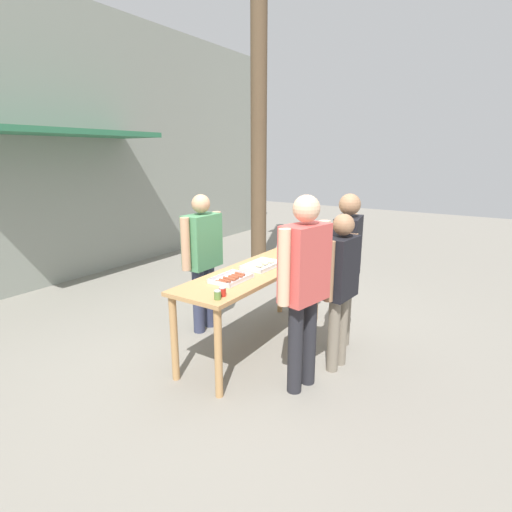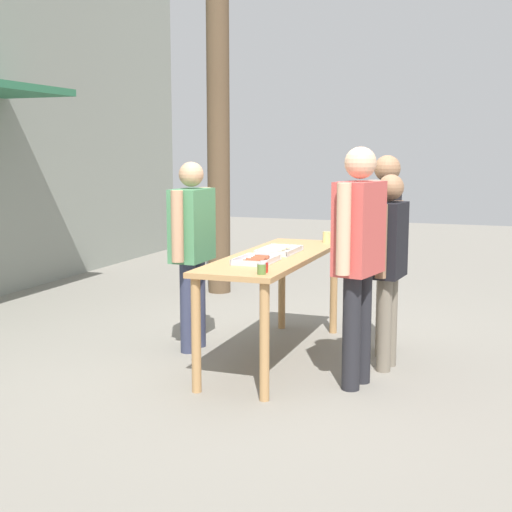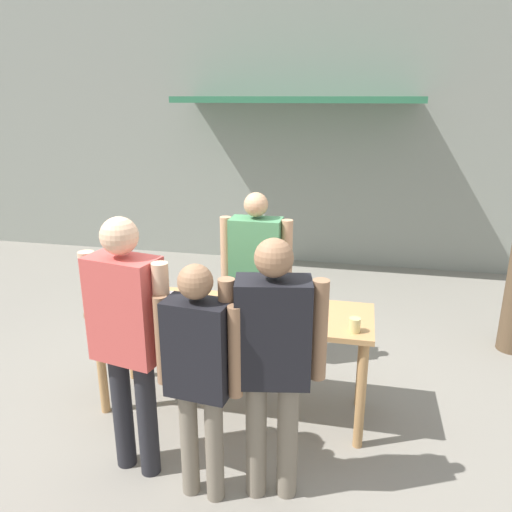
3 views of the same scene
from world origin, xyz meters
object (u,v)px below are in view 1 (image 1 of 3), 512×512
object	(u,v)px
food_tray_buns	(262,265)
person_customer_with_cup	(347,260)
person_server_behind_table	(202,252)
person_customer_holding_hotdog	(304,278)
person_customer_waiting_in_line	(341,279)
beer_cup	(311,250)
condiment_jar_ketchup	(222,292)
condiment_jar_mustard	(217,295)
food_tray_sausages	(231,279)
utility_pole	(259,67)

from	to	relation	value
food_tray_buns	person_customer_with_cup	bearing A→B (deg)	-68.29
person_server_behind_table	person_customer_with_cup	bearing A→B (deg)	-74.08
person_customer_holding_hotdog	person_customer_waiting_in_line	distance (m)	0.54
beer_cup	person_customer_holding_hotdog	world-z (taller)	person_customer_holding_hotdog
condiment_jar_ketchup	condiment_jar_mustard	bearing A→B (deg)	-170.93
person_server_behind_table	person_customer_holding_hotdog	world-z (taller)	person_customer_holding_hotdog
person_customer_with_cup	person_customer_waiting_in_line	xyz separation A→B (m)	(-0.42, -0.10, -0.08)
food_tray_buns	person_server_behind_table	world-z (taller)	person_server_behind_table
food_tray_sausages	person_customer_waiting_in_line	bearing A→B (deg)	-62.51
condiment_jar_mustard	person_customer_waiting_in_line	size ratio (longest dim) A/B	0.05
person_server_behind_table	condiment_jar_ketchup	bearing A→B (deg)	-131.71
condiment_jar_mustard	person_customer_waiting_in_line	world-z (taller)	person_customer_waiting_in_line
beer_cup	person_customer_waiting_in_line	size ratio (longest dim) A/B	0.07
food_tray_sausages	person_customer_waiting_in_line	size ratio (longest dim) A/B	0.26
condiment_jar_ketchup	person_server_behind_table	world-z (taller)	person_server_behind_table
person_customer_waiting_in_line	person_customer_holding_hotdog	bearing A→B (deg)	-9.22
food_tray_sausages	condiment_jar_ketchup	xyz separation A→B (m)	(-0.40, -0.21, 0.03)
beer_cup	person_customer_waiting_in_line	xyz separation A→B (m)	(-0.88, -0.73, -0.01)
person_customer_waiting_in_line	condiment_jar_mustard	bearing A→B (deg)	-30.39
condiment_jar_mustard	person_customer_with_cup	distance (m)	1.54
beer_cup	utility_pole	xyz separation A→B (m)	(1.56, 1.76, 2.52)
food_tray_sausages	person_customer_holding_hotdog	world-z (taller)	person_customer_holding_hotdog
condiment_jar_ketchup	person_customer_waiting_in_line	xyz separation A→B (m)	(0.90, -0.74, 0.00)
person_customer_with_cup	person_customer_waiting_in_line	world-z (taller)	person_customer_with_cup
food_tray_buns	condiment_jar_ketchup	bearing A→B (deg)	-168.14
person_server_behind_table	person_customer_holding_hotdog	size ratio (longest dim) A/B	0.93
person_customer_with_cup	utility_pole	distance (m)	3.97
condiment_jar_ketchup	person_customer_holding_hotdog	bearing A→B (deg)	-57.30
person_customer_with_cup	utility_pole	xyz separation A→B (m)	(2.02, 2.39, 2.45)
person_server_behind_table	person_customer_with_cup	size ratio (longest dim) A/B	0.97
food_tray_sausages	beer_cup	xyz separation A→B (m)	(1.38, -0.21, 0.04)
condiment_jar_mustard	utility_pole	world-z (taller)	utility_pole
condiment_jar_ketchup	person_customer_waiting_in_line	distance (m)	1.16
condiment_jar_mustard	person_server_behind_table	world-z (taller)	person_server_behind_table
food_tray_buns	person_customer_holding_hotdog	size ratio (longest dim) A/B	0.26
condiment_jar_ketchup	person_customer_holding_hotdog	distance (m)	0.72
condiment_jar_ketchup	beer_cup	distance (m)	1.78
food_tray_sausages	person_customer_with_cup	world-z (taller)	person_customer_with_cup
food_tray_buns	person_customer_holding_hotdog	bearing A→B (deg)	-126.75
beer_cup	person_customer_holding_hotdog	size ratio (longest dim) A/B	0.06
food_tray_sausages	person_customer_waiting_in_line	xyz separation A→B (m)	(0.49, -0.94, 0.03)
utility_pole	person_customer_holding_hotdog	bearing A→B (deg)	-141.42
food_tray_buns	person_customer_with_cup	world-z (taller)	person_customer_with_cup
person_server_behind_table	person_customer_waiting_in_line	world-z (taller)	person_server_behind_table
person_server_behind_table	person_customer_with_cup	distance (m)	1.66
person_customer_holding_hotdog	person_customer_waiting_in_line	size ratio (longest dim) A/B	1.13
food_tray_sausages	person_customer_holding_hotdog	distance (m)	0.82
condiment_jar_ketchup	utility_pole	distance (m)	4.55
person_customer_holding_hotdog	food_tray_buns	bearing A→B (deg)	-115.27
condiment_jar_mustard	person_customer_with_cup	size ratio (longest dim) A/B	0.05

